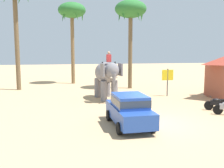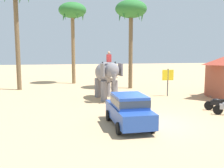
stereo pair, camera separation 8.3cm
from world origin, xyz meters
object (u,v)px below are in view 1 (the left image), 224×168
at_px(palm_tree_left_of_road, 72,13).
at_px(car_sedan_foreground, 129,109).
at_px(signboard_yellow, 168,77).
at_px(motorcycle_far_in_row, 218,103).
at_px(elephant_with_mahout, 107,75).
at_px(palm_tree_behind_elephant, 131,12).

bearing_deg(palm_tree_left_of_road, car_sedan_foreground, -83.43).
bearing_deg(palm_tree_left_of_road, signboard_yellow, -53.46).
bearing_deg(palm_tree_left_of_road, motorcycle_far_in_row, -61.05).
relative_size(elephant_with_mahout, palm_tree_left_of_road, 0.42).
relative_size(motorcycle_far_in_row, palm_tree_behind_elephant, 0.19).
xyz_separation_m(elephant_with_mahout, motorcycle_far_in_row, (6.61, -5.30, -1.53)).
xyz_separation_m(elephant_with_mahout, palm_tree_behind_elephant, (3.45, 5.55, 5.81)).
height_order(car_sedan_foreground, elephant_with_mahout, elephant_with_mahout).
height_order(palm_tree_behind_elephant, palm_tree_left_of_road, palm_tree_left_of_road).
xyz_separation_m(car_sedan_foreground, palm_tree_behind_elephant, (3.56, 13.22, 6.88)).
distance_m(car_sedan_foreground, palm_tree_behind_elephant, 15.32).
height_order(elephant_with_mahout, signboard_yellow, elephant_with_mahout).
xyz_separation_m(motorcycle_far_in_row, signboard_yellow, (-1.20, 5.67, 1.22)).
height_order(car_sedan_foreground, palm_tree_behind_elephant, palm_tree_behind_elephant).
relative_size(motorcycle_far_in_row, signboard_yellow, 0.71).
bearing_deg(motorcycle_far_in_row, signboard_yellow, 101.96).
bearing_deg(elephant_with_mahout, car_sedan_foreground, -90.81).
distance_m(car_sedan_foreground, motorcycle_far_in_row, 7.14).
bearing_deg(signboard_yellow, elephant_with_mahout, -176.04).
distance_m(car_sedan_foreground, elephant_with_mahout, 7.75).
distance_m(motorcycle_far_in_row, signboard_yellow, 5.93).
bearing_deg(signboard_yellow, palm_tree_left_of_road, 126.54).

